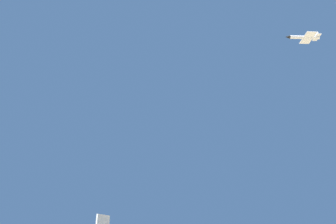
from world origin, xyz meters
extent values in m
cylinder|color=silver|center=(-70.77, 51.10, 88.44)|extent=(11.90, 8.02, 1.50)
cone|color=black|center=(-64.36, 47.22, 88.44)|extent=(2.49, 2.32, 1.50)
cube|color=silver|center=(-72.05, 51.88, 88.24)|extent=(7.91, 9.12, 0.24)
cube|color=silver|center=(-75.48, 53.95, 90.39)|extent=(2.16, 1.41, 2.60)
cube|color=silver|center=(-75.48, 53.95, 88.64)|extent=(4.20, 5.14, 0.20)
camera|label=1|loc=(37.18, 107.43, 1.80)|focal=32.67mm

